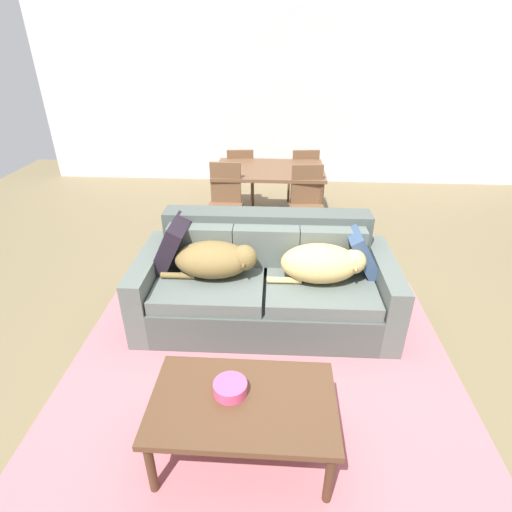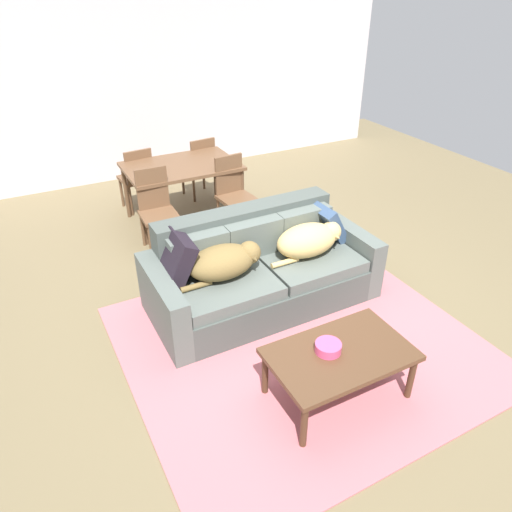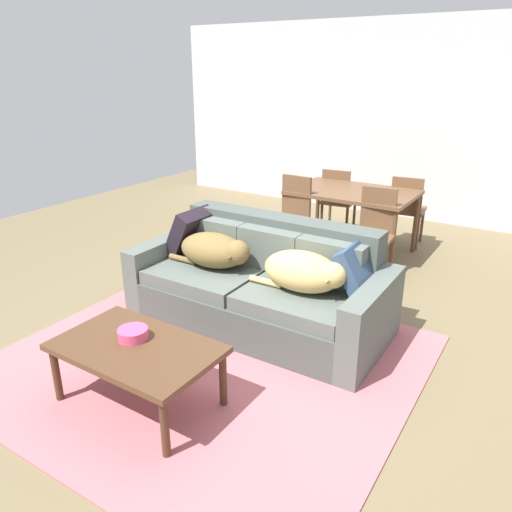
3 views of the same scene
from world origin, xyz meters
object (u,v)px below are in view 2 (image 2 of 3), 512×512
at_px(dining_chair_far_left, 138,176).
at_px(dog_on_left_cushion, 225,261).
at_px(couch, 260,271).
at_px(bowl_on_coffee_table, 328,347).
at_px(dog_on_right_cushion, 309,239).
at_px(dining_table, 181,170).
at_px(dining_chair_near_right, 233,191).
at_px(dining_chair_near_left, 156,207).
at_px(throw_pillow_by_right_arm, 327,222).
at_px(dining_chair_far_right, 200,164).
at_px(throw_pillow_by_left_arm, 175,260).
at_px(coffee_table, 340,357).

bearing_deg(dining_chair_far_left, dog_on_left_cushion, 85.05).
height_order(couch, bowl_on_coffee_table, couch).
xyz_separation_m(dog_on_right_cushion, bowl_on_coffee_table, (-0.61, -1.20, -0.15)).
relative_size(couch, dog_on_right_cushion, 2.75).
relative_size(dining_table, dining_chair_near_right, 1.48).
xyz_separation_m(dog_on_right_cushion, dining_chair_near_left, (-1.00, 1.60, -0.10)).
distance_m(throw_pillow_by_right_arm, dining_chair_far_right, 2.56).
height_order(throw_pillow_by_right_arm, dining_chair_near_left, dining_chair_near_left).
xyz_separation_m(couch, throw_pillow_by_right_arm, (0.81, 0.07, 0.30)).
relative_size(dining_chair_near_left, dining_chair_far_right, 1.08).
bearing_deg(throw_pillow_by_left_arm, dining_chair_far_left, 82.15).
bearing_deg(dog_on_right_cushion, dog_on_left_cushion, 178.00).
relative_size(dog_on_left_cushion, coffee_table, 0.76).
distance_m(couch, dining_chair_near_right, 1.55).
relative_size(dog_on_left_cushion, dining_chair_far_left, 0.92).
xyz_separation_m(throw_pillow_by_left_arm, dining_chair_near_right, (1.23, 1.43, -0.15)).
relative_size(couch, dining_chair_far_left, 2.51).
relative_size(coffee_table, dining_table, 0.76).
xyz_separation_m(couch, dining_chair_near_right, (0.43, 1.48, 0.18)).
distance_m(throw_pillow_by_right_arm, dining_chair_near_right, 1.47).
distance_m(dining_chair_near_left, dining_chair_near_right, 0.97).
xyz_separation_m(dog_on_left_cushion, throw_pillow_by_left_arm, (-0.40, 0.15, 0.05)).
xyz_separation_m(bowl_on_coffee_table, dining_chair_near_right, (0.57, 2.81, 0.04)).
distance_m(throw_pillow_by_right_arm, dining_chair_far_left, 2.81).
distance_m(throw_pillow_by_right_arm, dining_table, 2.12).
bearing_deg(dining_table, bowl_on_coffee_table, -91.91).
relative_size(throw_pillow_by_left_arm, coffee_table, 0.42).
relative_size(dog_on_right_cushion, dining_chair_near_right, 0.85).
xyz_separation_m(throw_pillow_by_left_arm, dining_table, (0.77, 1.96, 0.03)).
distance_m(dog_on_left_cushion, dining_chair_near_left, 1.59).
height_order(throw_pillow_by_left_arm, throw_pillow_by_right_arm, throw_pillow_by_left_arm).
bearing_deg(dining_chair_near_left, dog_on_right_cushion, -56.07).
height_order(couch, dining_chair_far_right, same).
distance_m(dog_on_left_cushion, bowl_on_coffee_table, 1.26).
xyz_separation_m(dining_chair_near_right, dining_chair_far_right, (0.01, 1.11, -0.02)).
relative_size(throw_pillow_by_right_arm, dining_chair_near_left, 0.42).
xyz_separation_m(throw_pillow_by_left_arm, dining_chair_far_right, (1.24, 2.54, -0.17)).
xyz_separation_m(bowl_on_coffee_table, dining_chair_far_right, (0.58, 3.92, 0.02)).
bearing_deg(throw_pillow_by_left_arm, dog_on_right_cushion, -7.90).
xyz_separation_m(dog_on_right_cushion, dining_chair_near_right, (-0.04, 1.61, -0.11)).
bearing_deg(bowl_on_coffee_table, dining_chair_far_left, 94.61).
xyz_separation_m(dog_on_left_cushion, throw_pillow_by_right_arm, (1.21, 0.17, 0.03)).
distance_m(couch, bowl_on_coffee_table, 1.34).
distance_m(dog_on_right_cushion, throw_pillow_by_left_arm, 1.28).
height_order(dog_on_right_cushion, dining_chair_far_right, dining_chair_far_right).
distance_m(couch, dining_chair_far_left, 2.61).
height_order(couch, dining_chair_near_left, dining_chair_near_left).
distance_m(dog_on_left_cushion, dining_chair_far_left, 2.68).
relative_size(dog_on_right_cushion, dining_chair_far_left, 0.91).
distance_m(dog_on_left_cushion, dining_chair_near_right, 1.80).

